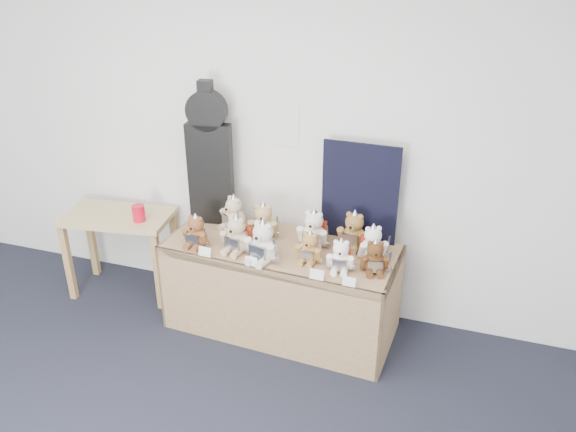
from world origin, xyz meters
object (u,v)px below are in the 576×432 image
(teddy_front_right, at_px, (310,248))
(teddy_back_centre_right, at_px, (313,231))
(side_table, at_px, (119,228))
(teddy_front_left, at_px, (236,236))
(teddy_back_end, at_px, (373,244))
(teddy_front_centre, at_px, (263,243))
(teddy_front_far_left, at_px, (196,232))
(red_cup, at_px, (139,213))
(teddy_back_centre_left, at_px, (263,223))
(teddy_front_end, at_px, (375,258))
(teddy_back_right, at_px, (354,232))
(display_table, at_px, (278,269))
(teddy_back_left, at_px, (233,214))
(teddy_front_far_right, at_px, (341,257))
(guitar_case, at_px, (210,156))

(teddy_front_right, xyz_separation_m, teddy_back_centre_right, (-0.04, 0.21, 0.02))
(side_table, height_order, teddy_back_centre_right, teddy_back_centre_right)
(side_table, xyz_separation_m, teddy_front_left, (1.11, -0.22, 0.23))
(teddy_back_end, bearing_deg, teddy_front_centre, 172.60)
(teddy_front_far_left, xyz_separation_m, teddy_front_left, (0.30, 0.02, 0.01))
(side_table, bearing_deg, teddy_back_end, -9.07)
(teddy_back_end, bearing_deg, side_table, 151.05)
(teddy_front_far_left, distance_m, teddy_front_centre, 0.51)
(teddy_back_end, bearing_deg, red_cup, 152.39)
(side_table, height_order, teddy_back_centre_left, teddy_back_centre_left)
(teddy_back_end, bearing_deg, teddy_front_left, 164.09)
(teddy_front_end, relative_size, teddy_back_centre_right, 0.83)
(teddy_back_right, distance_m, teddy_back_end, 0.19)
(display_table, xyz_separation_m, teddy_front_right, (0.25, -0.07, 0.25))
(teddy_back_left, bearing_deg, teddy_back_centre_right, 20.90)
(teddy_front_far_right, distance_m, teddy_back_centre_right, 0.36)
(teddy_front_end, bearing_deg, teddy_back_end, 89.85)
(teddy_back_left, distance_m, teddy_back_end, 1.06)
(teddy_back_left, bearing_deg, teddy_front_far_right, 7.34)
(teddy_back_left, bearing_deg, teddy_front_right, 4.34)
(teddy_front_right, height_order, teddy_back_centre_right, teddy_back_centre_right)
(teddy_front_left, xyz_separation_m, teddy_back_centre_right, (0.48, 0.23, 0.00))
(side_table, bearing_deg, teddy_front_left, -19.65)
(display_table, xyz_separation_m, teddy_back_centre_right, (0.22, 0.14, 0.27))
(teddy_front_centre, bearing_deg, red_cup, -179.20)
(display_table, xyz_separation_m, teddy_back_left, (-0.42, 0.22, 0.26))
(teddy_front_right, height_order, teddy_back_left, teddy_back_left)
(red_cup, distance_m, teddy_back_centre_left, 0.99)
(side_table, distance_m, teddy_front_far_right, 1.87)
(teddy_back_right, bearing_deg, teddy_front_right, -119.55)
(red_cup, bearing_deg, teddy_front_centre, -12.46)
(guitar_case, xyz_separation_m, teddy_back_right, (1.10, -0.07, -0.40))
(red_cup, bearing_deg, teddy_back_centre_right, 2.33)
(side_table, bearing_deg, teddy_back_left, -2.97)
(guitar_case, height_order, teddy_front_right, guitar_case)
(teddy_back_centre_right, height_order, teddy_back_end, teddy_back_centre_right)
(guitar_case, distance_m, teddy_back_end, 1.33)
(teddy_front_centre, bearing_deg, side_table, -178.98)
(teddy_back_centre_right, bearing_deg, teddy_front_centre, -128.09)
(teddy_front_centre, relative_size, teddy_back_right, 1.08)
(teddy_back_centre_left, bearing_deg, teddy_back_right, -5.26)
(side_table, height_order, teddy_front_right, teddy_front_right)
(red_cup, xyz_separation_m, teddy_back_left, (0.72, 0.13, 0.04))
(teddy_front_centre, xyz_separation_m, teddy_front_right, (0.30, 0.08, -0.03))
(red_cup, relative_size, teddy_front_far_left, 0.48)
(teddy_back_end, bearing_deg, teddy_front_far_right, -155.23)
(red_cup, xyz_separation_m, teddy_front_centre, (1.10, -0.24, 0.05))
(teddy_back_left, height_order, teddy_back_centre_left, teddy_back_centre_left)
(teddy_front_far_right, distance_m, teddy_front_end, 0.22)
(teddy_back_left, bearing_deg, display_table, 0.44)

